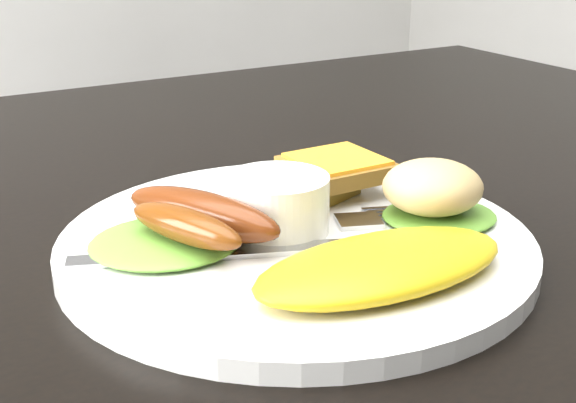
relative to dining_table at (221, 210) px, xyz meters
name	(u,v)px	position (x,y,z in m)	size (l,w,h in m)	color
dining_table	(221,210)	(0.00, 0.00, 0.00)	(1.20, 0.80, 0.04)	black
plate	(296,245)	(-0.01, -0.14, 0.03)	(0.30, 0.30, 0.01)	white
lettuce_left	(166,242)	(-0.09, -0.12, 0.04)	(0.09, 0.08, 0.01)	#3F8D31
lettuce_right	(439,216)	(0.08, -0.17, 0.04)	(0.08, 0.07, 0.01)	#508519
omelette	(382,266)	(-0.01, -0.22, 0.04)	(0.16, 0.07, 0.02)	gold
sausage_a	(185,226)	(-0.09, -0.14, 0.05)	(0.02, 0.09, 0.02)	brown
sausage_b	(202,213)	(-0.07, -0.12, 0.05)	(0.03, 0.11, 0.03)	#642F16
ramekin	(277,206)	(-0.02, -0.13, 0.05)	(0.07, 0.07, 0.04)	white
toast_a	(298,188)	(0.02, -0.08, 0.04)	(0.06, 0.06, 0.01)	olive
toast_b	(337,168)	(0.05, -0.09, 0.05)	(0.07, 0.07, 0.01)	olive
potato_salad	(433,187)	(0.07, -0.16, 0.06)	(0.07, 0.06, 0.03)	#C8B48B
fork	(218,254)	(-0.07, -0.14, 0.03)	(0.17, 0.01, 0.00)	#ADAFB7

